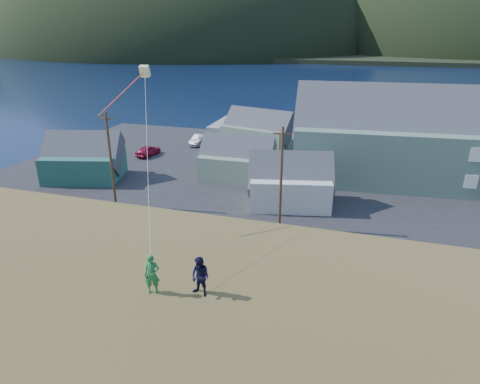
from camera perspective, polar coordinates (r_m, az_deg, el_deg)
name	(u,v)px	position (r m, az deg, el deg)	size (l,w,h in m)	color
ground	(273,235)	(36.75, 4.49, -5.79)	(900.00, 900.00, 0.00)	#0A1638
grass_strip	(268,246)	(35.00, 3.76, -7.15)	(110.00, 8.00, 0.10)	#4C3D19
waterfront_lot	(305,173)	(52.20, 8.65, 2.51)	(72.00, 36.00, 0.12)	#28282B
wharf	(291,126)	(74.92, 6.86, 8.69)	(26.00, 14.00, 0.90)	gray
far_shore	(369,47)	(362.40, 16.79, 18.07)	(900.00, 320.00, 2.00)	black
far_hills	(424,49)	(313.04, 23.37, 17.07)	(760.00, 265.00, 143.00)	black
lodge	(467,141)	(52.79, 28.02, 6.05)	(37.96, 13.75, 13.07)	slate
shed_teal	(83,158)	(52.09, -20.14, 4.23)	(9.81, 7.95, 6.77)	#2B655B
shed_palegreen_near	(237,159)	(49.26, -0.40, 4.36)	(8.53, 5.43, 6.11)	gray
shed_white	(290,181)	(42.00, 6.73, 1.40)	(9.10, 7.00, 6.49)	white
shed_palegreen_far	(258,130)	(62.33, 2.47, 8.25)	(11.15, 8.01, 6.76)	slate
utility_poles	(278,178)	(36.27, 5.07, 1.86)	(32.63, 0.24, 9.26)	#47331E
parked_cars	(242,151)	(57.87, 0.20, 5.46)	(25.04, 12.91, 1.54)	silver
kite_flyer_green	(152,274)	(16.72, -11.67, -10.71)	(0.58, 0.38, 1.59)	#207834
kite_flyer_navy	(200,277)	(16.33, -5.31, -11.17)	(0.77, 0.60, 1.58)	black
kite_rig	(141,77)	(22.03, -13.02, 14.73)	(2.43, 3.78, 9.86)	#FDFFC2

